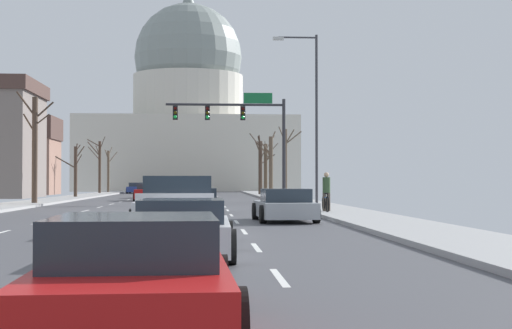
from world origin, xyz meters
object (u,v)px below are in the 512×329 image
Objects in this scene: signal_gantry at (242,123)px; sedan_near_03 at (285,206)px; sedan_near_02 at (197,201)px; sedan_oncoming_03 at (136,188)px; sedan_oncoming_00 at (148,193)px; sedan_oncoming_01 at (153,192)px; sedan_near_00 at (193,196)px; sedan_near_05 at (183,230)px; pedestrian_00 at (326,190)px; pickup_truck_near_04 at (177,209)px; sedan_oncoming_02 at (163,189)px; sedan_near_01 at (191,198)px; street_lamp_right at (311,106)px; sedan_near_06 at (136,279)px; bicycle_parked at (326,203)px.

sedan_near_03 is (0.44, -22.29, -4.76)m from signal_gantry.
sedan_oncoming_03 is at bearing 98.00° from sedan_near_02.
sedan_oncoming_00 is 0.93× the size of sedan_oncoming_01.
sedan_near_00 is 30.86m from sedan_near_05.
sedan_oncoming_03 is 55.46m from pedestrian_00.
pickup_truck_near_04 reaches higher than sedan_oncoming_02.
sedan_near_01 reaches higher than sedan_near_03.
sedan_near_01 is at bearing 89.89° from pickup_truck_near_04.
street_lamp_right is 2.05× the size of sedan_near_05.
sedan_near_06 is (0.07, -13.24, -0.18)m from pickup_truck_near_04.
signal_gantry is at bearing 91.13° from sedan_near_03.
signal_gantry is 42.68m from sedan_near_06.
sedan_near_06 is at bearing -103.26° from bicycle_parked.
sedan_oncoming_01 is at bearing 97.61° from sedan_near_02.
bicycle_parked is at bearing 72.39° from sedan_near_05.
sedan_oncoming_00 is at bearing 95.15° from sedan_near_05.
sedan_oncoming_01 is 13.33m from sedan_oncoming_02.
sedan_near_02 is 1.02× the size of sedan_near_05.
sedan_near_05 is at bearing -89.53° from sedan_near_00.
sedan_near_03 is 1.02× the size of sedan_oncoming_00.
sedan_near_02 is 2.53× the size of bicycle_parked.
pickup_truck_near_04 is 3.38× the size of pedestrian_00.
street_lamp_right is 32.64m from sedan_near_06.
sedan_oncoming_03 is (-7.11, 41.31, 0.03)m from sedan_near_00.
sedan_oncoming_03 is at bearing 98.51° from sedan_near_01.
sedan_oncoming_00 is at bearing 101.87° from sedan_near_01.
sedan_near_05 is 1.01× the size of sedan_oncoming_00.
sedan_oncoming_00 is (-3.47, 10.37, 0.05)m from sedan_near_00.
sedan_oncoming_00 is (-9.71, 16.89, -4.81)m from street_lamp_right.
sedan_oncoming_00 is at bearing 95.49° from pickup_truck_near_04.
sedan_near_03 is 1.01× the size of sedan_oncoming_02.
bicycle_parked is at bearing -105.54° from pedestrian_00.
sedan_oncoming_00 is 25.10m from bicycle_parked.
sedan_near_06 reaches higher than sedan_near_05.
pedestrian_00 is at bearing 66.35° from sedan_near_03.
sedan_oncoming_03 is (-13.35, 47.82, -4.82)m from street_lamp_right.
signal_gantry is 1.81× the size of sedan_oncoming_02.
sedan_near_03 is at bearing -88.87° from signal_gantry.
sedan_oncoming_02 is (-0.07, 21.52, -0.02)m from sedan_oncoming_00.
sedan_oncoming_03 is at bearing 105.60° from street_lamp_right.
street_lamp_right is at bearing -46.22° from sedan_near_00.
sedan_oncoming_02 reaches higher than sedan_near_01.
pickup_truck_near_04 is at bearing -116.57° from bicycle_parked.
sedan_oncoming_03 is (-7.07, 47.27, -0.00)m from sedan_near_01.
sedan_near_01 reaches higher than sedan_near_02.
sedan_near_03 is at bearing -78.77° from sedan_oncoming_01.
sedan_near_03 reaches higher than sedan_near_02.
sedan_oncoming_03 is at bearing 100.20° from sedan_near_03.
signal_gantry is 28.96m from sedan_oncoming_02.
sedan_near_03 is (3.63, -12.21, -0.03)m from sedan_near_01.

